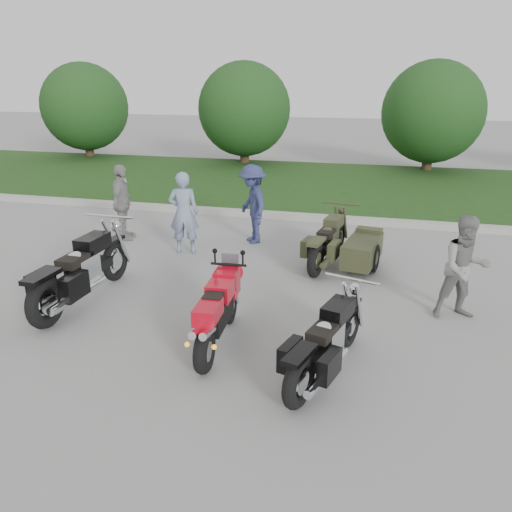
% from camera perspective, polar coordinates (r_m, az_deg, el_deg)
% --- Properties ---
extents(ground, '(80.00, 80.00, 0.00)m').
position_cam_1_polar(ground, '(7.29, -6.92, -7.96)').
color(ground, gray).
rests_on(ground, ground).
extents(curb, '(60.00, 0.30, 0.15)m').
position_cam_1_polar(curb, '(12.67, 2.75, 4.64)').
color(curb, '#A3A19A').
rests_on(curb, ground).
extents(grass_strip, '(60.00, 8.00, 0.14)m').
position_cam_1_polar(grass_strip, '(16.65, 5.66, 8.21)').
color(grass_strip, '#2E501B').
rests_on(grass_strip, ground).
extents(tree_far_left, '(3.60, 3.60, 4.00)m').
position_cam_1_polar(tree_far_left, '(23.14, -18.98, 15.81)').
color(tree_far_left, '#3F2B1C').
rests_on(tree_far_left, ground).
extents(tree_mid_left, '(3.60, 3.60, 4.00)m').
position_cam_1_polar(tree_mid_left, '(20.27, -1.35, 16.41)').
color(tree_mid_left, '#3F2B1C').
rests_on(tree_mid_left, ground).
extents(tree_mid_right, '(3.60, 3.60, 4.00)m').
position_cam_1_polar(tree_mid_right, '(19.59, 19.55, 15.22)').
color(tree_mid_right, '#3F2B1C').
rests_on(tree_mid_right, ground).
extents(sportbike_red, '(0.37, 1.87, 0.89)m').
position_cam_1_polar(sportbike_red, '(6.52, -4.46, -6.27)').
color(sportbike_red, black).
rests_on(sportbike_red, ground).
extents(cruiser_left, '(0.44, 2.57, 0.99)m').
position_cam_1_polar(cruiser_left, '(8.19, -19.53, -1.93)').
color(cruiser_left, black).
rests_on(cruiser_left, ground).
extents(cruiser_right, '(0.73, 2.07, 0.82)m').
position_cam_1_polar(cruiser_right, '(5.97, 7.88, -10.10)').
color(cruiser_right, black).
rests_on(cruiser_right, ground).
extents(cruiser_sidecar, '(1.29, 2.19, 0.85)m').
position_cam_1_polar(cruiser_sidecar, '(9.39, 10.41, 0.96)').
color(cruiser_sidecar, black).
rests_on(cruiser_sidecar, ground).
extents(person_stripe, '(0.67, 0.51, 1.66)m').
position_cam_1_polar(person_stripe, '(10.06, -8.25, 4.90)').
color(person_stripe, gray).
rests_on(person_stripe, ground).
extents(person_grey, '(0.89, 0.78, 1.55)m').
position_cam_1_polar(person_grey, '(7.80, 22.78, -1.28)').
color(person_grey, gray).
rests_on(person_grey, ground).
extents(person_denim, '(1.11, 1.25, 1.68)m').
position_cam_1_polar(person_denim, '(10.62, -0.41, 5.95)').
color(person_denim, navy).
rests_on(person_denim, ground).
extents(person_back, '(0.59, 1.02, 1.64)m').
position_cam_1_polar(person_back, '(11.21, -15.05, 5.92)').
color(person_back, gray).
rests_on(person_back, ground).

